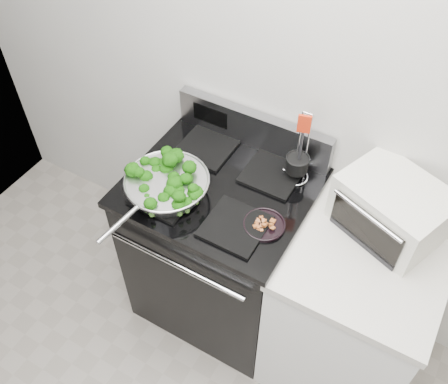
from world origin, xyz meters
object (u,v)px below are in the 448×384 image
Objects in this scene: gas_range at (221,247)px; utensil_holder at (297,167)px; skillet at (167,185)px; toaster_oven at (392,208)px; bacon_plate at (264,223)px.

utensil_holder is at bearing 37.16° from gas_range.
toaster_oven reaches higher than skillet.
skillet is 1.18× the size of toaster_oven.
gas_range is 0.62m from utensil_holder.
skillet is at bearing -173.23° from bacon_plate.
gas_range is 1.97× the size of skillet.
skillet reaches higher than bacon_plate.
bacon_plate is (0.27, -0.11, 0.48)m from gas_range.
utensil_holder is (0.26, 0.20, 0.53)m from gas_range.
bacon_plate is at bearing -104.51° from utensil_holder.
utensil_holder is at bearing 90.66° from bacon_plate.
gas_range is 3.14× the size of utensil_holder.
utensil_holder is (0.43, 0.36, 0.01)m from skillet.
gas_range reaches higher than skillet.
utensil_holder is 0.43m from toaster_oven.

